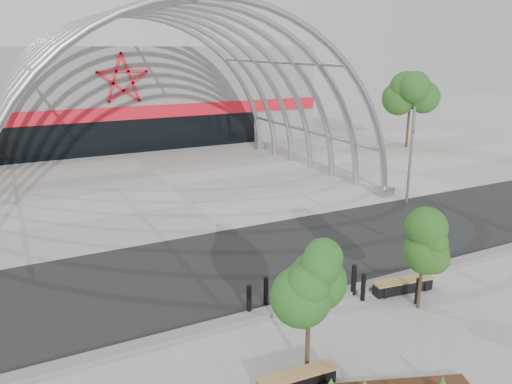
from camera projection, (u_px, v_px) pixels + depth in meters
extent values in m
plane|color=gray|center=(311.00, 298.00, 16.47)|extent=(140.00, 140.00, 0.00)
cube|color=black|center=(262.00, 259.00, 19.47)|extent=(140.00, 7.00, 0.02)
cube|color=#9F9990|center=(169.00, 185.00, 29.73)|extent=(60.00, 17.00, 0.04)
cube|color=slate|center=(315.00, 299.00, 16.24)|extent=(60.00, 0.50, 0.12)
cube|color=slate|center=(105.00, 93.00, 44.01)|extent=(34.00, 15.00, 8.00)
cube|color=black|center=(126.00, 137.00, 38.39)|extent=(22.00, 0.25, 2.60)
cube|color=red|center=(125.00, 113.00, 37.89)|extent=(34.00, 0.30, 1.00)
torus|color=#94999D|center=(217.00, 224.00, 23.32)|extent=(20.36, 0.36, 20.36)
torus|color=#94999D|center=(198.00, 209.00, 25.46)|extent=(20.36, 0.36, 20.36)
torus|color=#94999D|center=(182.00, 196.00, 27.60)|extent=(20.36, 0.36, 20.36)
torus|color=#94999D|center=(169.00, 186.00, 29.73)|extent=(20.36, 0.36, 20.36)
torus|color=#94999D|center=(157.00, 176.00, 31.87)|extent=(20.36, 0.36, 20.36)
torus|color=#94999D|center=(146.00, 168.00, 34.01)|extent=(20.36, 0.36, 20.36)
torus|color=#94999D|center=(137.00, 161.00, 36.15)|extent=(20.36, 0.36, 20.36)
cylinder|color=#94999D|center=(307.00, 131.00, 33.21)|extent=(0.20, 15.00, 0.20)
cylinder|color=#94999D|center=(274.00, 62.00, 30.83)|extent=(0.20, 15.00, 0.20)
cylinder|color=#94999D|center=(160.00, 8.00, 26.93)|extent=(0.20, 15.00, 0.20)
cylinder|color=#94999D|center=(24.00, 66.00, 24.67)|extent=(0.20, 15.00, 0.20)
cube|color=#94999D|center=(384.00, 192.00, 27.60)|extent=(0.80, 0.80, 0.50)
cube|color=#94999D|center=(260.00, 146.00, 40.43)|extent=(0.80, 0.80, 0.50)
cylinder|color=slate|center=(410.00, 156.00, 25.71)|extent=(0.14, 0.14, 5.06)
imported|color=black|center=(412.00, 135.00, 25.40)|extent=(0.28, 0.72, 0.14)
cylinder|color=#34271A|center=(308.00, 342.00, 12.42)|extent=(0.11, 0.11, 1.82)
ellipsoid|color=#174D19|center=(310.00, 281.00, 11.95)|extent=(1.56, 1.56, 1.98)
cylinder|color=#311D15|center=(420.00, 284.00, 15.61)|extent=(0.11, 0.11, 1.63)
ellipsoid|color=#1B3E0F|center=(425.00, 240.00, 15.20)|extent=(1.35, 1.35, 1.78)
cube|color=black|center=(297.00, 382.00, 12.08)|extent=(1.99, 0.51, 0.33)
cube|color=black|center=(324.00, 373.00, 12.35)|extent=(0.15, 0.44, 0.39)
cube|color=#9F6F3B|center=(297.00, 374.00, 12.01)|extent=(2.04, 0.58, 0.06)
cube|color=black|center=(403.00, 287.00, 16.82)|extent=(2.16, 0.69, 0.36)
cube|color=black|center=(382.00, 290.00, 16.56)|extent=(0.19, 0.48, 0.42)
cube|color=black|center=(422.00, 283.00, 17.06)|extent=(0.19, 0.48, 0.42)
cube|color=olive|center=(403.00, 280.00, 16.75)|extent=(2.22, 0.77, 0.06)
cylinder|color=black|center=(249.00, 300.00, 15.33)|extent=(0.15, 0.15, 0.97)
cylinder|color=black|center=(266.00, 291.00, 15.88)|extent=(0.16, 0.16, 0.97)
cylinder|color=black|center=(363.00, 287.00, 16.18)|extent=(0.15, 0.15, 0.94)
cylinder|color=black|center=(354.00, 280.00, 16.55)|extent=(0.17, 0.17, 1.06)
cylinder|color=black|center=(417.00, 291.00, 15.99)|extent=(0.14, 0.14, 0.88)
cylinder|color=#301F17|center=(408.00, 129.00, 40.59)|extent=(0.20, 0.20, 3.03)
ellipsoid|color=#1F4918|center=(411.00, 95.00, 39.82)|extent=(2.70, 2.70, 3.30)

